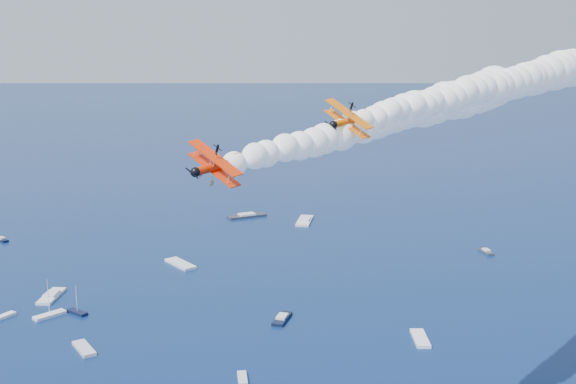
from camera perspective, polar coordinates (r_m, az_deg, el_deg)
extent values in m
cube|color=white|center=(185.24, -21.38, -9.06)|extent=(4.97, 5.55, 0.70)
cube|color=black|center=(171.42, -0.47, -9.91)|extent=(5.70, 8.67, 0.70)
cube|color=black|center=(251.93, -21.53, -3.51)|extent=(5.24, 5.75, 0.70)
cube|color=black|center=(182.20, -16.18, -9.04)|extent=(5.43, 5.37, 0.70)
cube|color=white|center=(194.80, -18.06, -7.77)|extent=(5.61, 11.90, 0.70)
cube|color=white|center=(182.43, -18.18, -9.15)|extent=(7.42, 6.67, 0.70)
cube|color=white|center=(258.25, 1.31, -2.27)|extent=(8.45, 15.24, 0.70)
cube|color=#2B2F3A|center=(265.53, -3.25, -1.88)|extent=(14.78, 8.76, 0.70)
cube|color=silver|center=(162.19, -15.70, -11.72)|extent=(6.12, 8.82, 0.70)
cube|color=white|center=(163.70, 10.33, -11.22)|extent=(3.97, 9.57, 0.70)
cube|color=#313642|center=(229.76, 15.28, -4.55)|extent=(2.76, 6.50, 0.70)
cube|color=silver|center=(144.32, -3.60, -14.38)|extent=(1.78, 5.43, 0.70)
cube|color=white|center=(212.79, -8.43, -5.58)|extent=(9.46, 12.33, 0.70)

